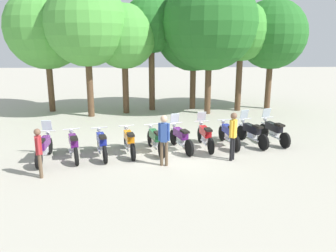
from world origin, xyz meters
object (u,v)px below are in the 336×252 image
Objects in this scene: tree_0 at (46,29)px; tree_2 at (124,37)px; motorcycle_4 at (155,139)px; tree_5 at (210,23)px; tree_3 at (151,25)px; tree_1 at (86,25)px; motorcycle_8 at (252,132)px; tree_7 at (272,34)px; motorcycle_1 at (74,145)px; motorcycle_2 at (102,143)px; motorcycle_9 at (274,131)px; motorcycle_6 at (205,135)px; person_2 at (164,136)px; tree_4 at (194,33)px; tree_6 at (241,32)px; motorcycle_3 at (129,141)px; person_1 at (39,149)px; motorcycle_5 at (181,137)px; motorcycle_0 at (44,147)px; person_0 at (233,132)px; motorcycle_7 at (229,134)px.

tree_0 is 1.15× the size of tree_2.
motorcycle_4 is 8.88m from tree_5.
tree_1 is at bearing -153.55° from tree_3.
tree_7 is at bearing -41.30° from motorcycle_8.
tree_3 reaches higher than motorcycle_1.
motorcycle_9 reaches higher than motorcycle_2.
tree_3 is (-2.22, 7.68, 4.57)m from motorcycle_6.
motorcycle_4 is at bearing -159.99° from person_2.
motorcycle_9 is 5.42m from person_2.
tree_4 is at bearing 177.16° from person_2.
motorcycle_1 is 0.29× the size of tree_1.
tree_1 reaches higher than motorcycle_4.
person_2 is at bearing 131.28° from motorcycle_6.
tree_1 is 1.17× the size of tree_2.
motorcycle_2 is 6.16m from motorcycle_8.
tree_6 is at bearing -57.08° from motorcycle_2.
motorcycle_8 is 0.27× the size of tree_5.
tree_4 reaches higher than motorcycle_3.
tree_4 is at bearing 6.86° from tree_3.
motorcycle_9 is at bearing -53.44° from tree_3.
motorcycle_4 is at bearing -93.70° from motorcycle_2.
motorcycle_5 is at bearing 10.86° from person_1.
motorcycle_9 is 0.34× the size of tree_2.
motorcycle_8 is 1.31× the size of person_1.
tree_7 reaches higher than motorcycle_8.
motorcycle_4 is at bearing -60.31° from tree_1.
tree_0 reaches higher than tree_3.
tree_2 is (-3.76, 6.84, 3.88)m from motorcycle_6.
motorcycle_3 is 5.12m from motorcycle_8.
tree_2 is at bearing 1.77° from motorcycle_5.
motorcycle_2 is at bearing -76.51° from tree_1.
motorcycle_4 is 8.66m from tree_1.
motorcycle_5 is at bearing -118.24° from tree_6.
motorcycle_5 is 0.29× the size of tree_0.
motorcycle_0 is at bearing 84.73° from person_1.
motorcycle_1 is 1.95m from person_1.
motorcycle_6 is at bearing -61.19° from tree_2.
person_0 is (-1.23, -1.88, 0.53)m from motorcycle_8.
tree_4 is at bearing -28.66° from motorcycle_5.
motorcycle_4 is at bearing 14.93° from person_1.
tree_6 reaches higher than motorcycle_2.
motorcycle_7 is 9.03m from tree_2.
motorcycle_0 is 2.05m from motorcycle_2.
motorcycle_2 is 1.01× the size of motorcycle_8.
tree_3 reaches higher than person_0.
tree_3 is (3.81, 8.99, 4.57)m from motorcycle_0.
person_0 reaches higher than motorcycle_2.
motorcycle_5 is 0.31× the size of tree_3.
tree_5 is (3.06, 6.91, 4.66)m from motorcycle_4.
tree_0 reaches higher than person_0.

